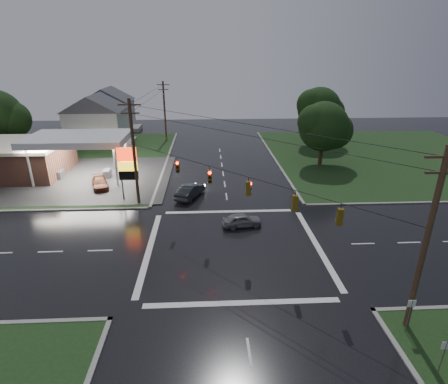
{
  "coord_description": "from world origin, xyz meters",
  "views": [
    {
      "loc": [
        -2.07,
        -25.23,
        15.09
      ],
      "look_at": [
        -0.58,
        4.89,
        3.0
      ],
      "focal_mm": 28.0,
      "sensor_mm": 36.0,
      "label": 1
    }
  ],
  "objects_px": {
    "tree_ne_far": "(320,109)",
    "car_crossing": "(242,220)",
    "car_pump": "(100,183)",
    "utility_pole_nw": "(134,152)",
    "utility_pole_n": "(165,111)",
    "gas_station": "(25,156)",
    "utility_pole_se": "(426,241)",
    "tree_ne_near": "(324,127)",
    "house_far": "(109,109)",
    "pylon_sign": "(128,165)",
    "car_north": "(190,191)",
    "house_near": "(97,119)"
  },
  "relations": [
    {
      "from": "utility_pole_n",
      "to": "tree_ne_near",
      "type": "height_order",
      "value": "utility_pole_n"
    },
    {
      "from": "pylon_sign",
      "to": "car_pump",
      "type": "relative_size",
      "value": 1.41
    },
    {
      "from": "utility_pole_se",
      "to": "car_pump",
      "type": "relative_size",
      "value": 2.59
    },
    {
      "from": "house_near",
      "to": "car_pump",
      "type": "distance_m",
      "value": 22.73
    },
    {
      "from": "pylon_sign",
      "to": "tree_ne_near",
      "type": "distance_m",
      "value": 27.23
    },
    {
      "from": "utility_pole_se",
      "to": "tree_ne_near",
      "type": "distance_m",
      "value": 31.83
    },
    {
      "from": "pylon_sign",
      "to": "house_far",
      "type": "distance_m",
      "value": 39.21
    },
    {
      "from": "utility_pole_se",
      "to": "utility_pole_n",
      "type": "xyz_separation_m",
      "value": [
        -19.0,
        47.5,
        -0.25
      ]
    },
    {
      "from": "tree_ne_far",
      "to": "car_pump",
      "type": "bearing_deg",
      "value": -148.6
    },
    {
      "from": "utility_pole_nw",
      "to": "tree_ne_far",
      "type": "bearing_deg",
      "value": 42.59
    },
    {
      "from": "utility_pole_nw",
      "to": "tree_ne_near",
      "type": "distance_m",
      "value": 26.74
    },
    {
      "from": "tree_ne_near",
      "to": "car_north",
      "type": "bearing_deg",
      "value": -148.98
    },
    {
      "from": "utility_pole_n",
      "to": "tree_ne_far",
      "type": "distance_m",
      "value": 26.96
    },
    {
      "from": "house_far",
      "to": "car_pump",
      "type": "relative_size",
      "value": 2.6
    },
    {
      "from": "utility_pole_n",
      "to": "car_north",
      "type": "relative_size",
      "value": 2.28
    },
    {
      "from": "utility_pole_nw",
      "to": "utility_pole_se",
      "type": "distance_m",
      "value": 26.87
    },
    {
      "from": "pylon_sign",
      "to": "utility_pole_nw",
      "type": "xyz_separation_m",
      "value": [
        1.0,
        -1.0,
        1.71
      ]
    },
    {
      "from": "utility_pole_nw",
      "to": "pylon_sign",
      "type": "bearing_deg",
      "value": 135.0
    },
    {
      "from": "house_near",
      "to": "car_crossing",
      "type": "relative_size",
      "value": 3.03
    },
    {
      "from": "tree_ne_far",
      "to": "house_far",
      "type": "bearing_deg",
      "value": 160.29
    },
    {
      "from": "gas_station",
      "to": "utility_pole_se",
      "type": "xyz_separation_m",
      "value": [
        35.18,
        -29.2,
        3.17
      ]
    },
    {
      "from": "gas_station",
      "to": "car_pump",
      "type": "xyz_separation_m",
      "value": [
        10.74,
        -5.29,
        -1.93
      ]
    },
    {
      "from": "tree_ne_near",
      "to": "tree_ne_far",
      "type": "relative_size",
      "value": 0.92
    },
    {
      "from": "utility_pole_se",
      "to": "house_far",
      "type": "xyz_separation_m",
      "value": [
        -31.45,
        57.5,
        -1.32
      ]
    },
    {
      "from": "utility_pole_se",
      "to": "house_near",
      "type": "relative_size",
      "value": 1.0
    },
    {
      "from": "tree_ne_far",
      "to": "car_crossing",
      "type": "xyz_separation_m",
      "value": [
        -16.11,
        -30.24,
        -5.56
      ]
    },
    {
      "from": "utility_pole_nw",
      "to": "house_far",
      "type": "xyz_separation_m",
      "value": [
        -12.45,
        38.5,
        -1.32
      ]
    },
    {
      "from": "gas_station",
      "to": "utility_pole_n",
      "type": "relative_size",
      "value": 2.5
    },
    {
      "from": "house_far",
      "to": "car_crossing",
      "type": "relative_size",
      "value": 3.03
    },
    {
      "from": "pylon_sign",
      "to": "utility_pole_nw",
      "type": "bearing_deg",
      "value": -45.0
    },
    {
      "from": "utility_pole_n",
      "to": "tree_ne_far",
      "type": "bearing_deg",
      "value": -8.55
    },
    {
      "from": "house_far",
      "to": "tree_ne_near",
      "type": "relative_size",
      "value": 1.23
    },
    {
      "from": "pylon_sign",
      "to": "house_near",
      "type": "xyz_separation_m",
      "value": [
        -10.45,
        25.5,
        0.39
      ]
    },
    {
      "from": "utility_pole_se",
      "to": "tree_ne_far",
      "type": "height_order",
      "value": "utility_pole_se"
    },
    {
      "from": "pylon_sign",
      "to": "tree_ne_far",
      "type": "xyz_separation_m",
      "value": [
        27.65,
        23.49,
        2.17
      ]
    },
    {
      "from": "utility_pole_n",
      "to": "tree_ne_far",
      "type": "xyz_separation_m",
      "value": [
        26.65,
        -4.01,
        0.71
      ]
    },
    {
      "from": "utility_pole_n",
      "to": "gas_station",
      "type": "bearing_deg",
      "value": -131.47
    },
    {
      "from": "tree_ne_far",
      "to": "car_north",
      "type": "bearing_deg",
      "value": -132.75
    },
    {
      "from": "utility_pole_n",
      "to": "tree_ne_near",
      "type": "distance_m",
      "value": 28.55
    },
    {
      "from": "gas_station",
      "to": "car_north",
      "type": "xyz_separation_m",
      "value": [
        21.61,
        -8.66,
        -1.79
      ]
    },
    {
      "from": "utility_pole_nw",
      "to": "utility_pole_n",
      "type": "relative_size",
      "value": 1.05
    },
    {
      "from": "house_far",
      "to": "tree_ne_far",
      "type": "xyz_separation_m",
      "value": [
        39.1,
        -14.01,
        1.77
      ]
    },
    {
      "from": "gas_station",
      "to": "house_far",
      "type": "height_order",
      "value": "house_far"
    },
    {
      "from": "utility_pole_se",
      "to": "tree_ne_near",
      "type": "xyz_separation_m",
      "value": [
        4.64,
        31.49,
        -0.16
      ]
    },
    {
      "from": "tree_ne_near",
      "to": "tree_ne_far",
      "type": "bearing_deg",
      "value": 75.93
    },
    {
      "from": "house_near",
      "to": "tree_ne_near",
      "type": "relative_size",
      "value": 1.23
    },
    {
      "from": "tree_ne_far",
      "to": "car_north",
      "type": "relative_size",
      "value": 2.13
    },
    {
      "from": "utility_pole_nw",
      "to": "gas_station",
      "type": "bearing_deg",
      "value": 147.77
    },
    {
      "from": "car_crossing",
      "to": "gas_station",
      "type": "bearing_deg",
      "value": 51.04
    },
    {
      "from": "gas_station",
      "to": "utility_pole_se",
      "type": "distance_m",
      "value": 45.83
    }
  ]
}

